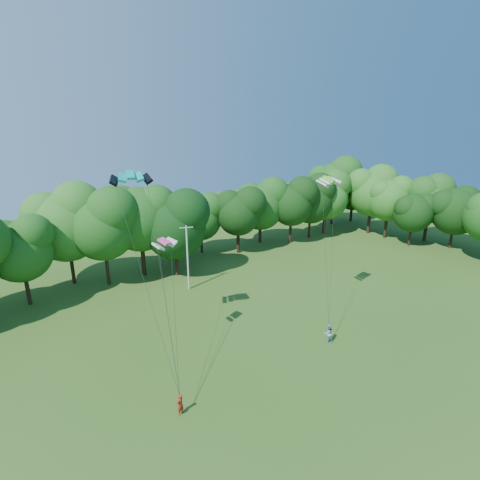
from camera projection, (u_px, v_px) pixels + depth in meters
ground at (376, 467)px, 22.10m from camera, size 160.00×160.00×0.00m
utility_pole at (188, 257)px, 44.32m from camera, size 1.51×0.66×7.98m
kite_flyer_left at (180, 404)px, 25.88m from camera, size 0.68×0.57×1.61m
kite_flyer_right at (328, 333)px, 34.40m from camera, size 1.08×0.98×1.80m
kite_teal at (130, 175)px, 29.48m from camera, size 3.43×2.27×0.63m
kite_green at (329, 179)px, 36.81m from camera, size 2.99×1.70×0.59m
kite_pink at (164, 241)px, 30.01m from camera, size 2.25×1.57×0.42m
tree_back_center at (174, 217)px, 47.31m from camera, size 8.77×8.77×12.76m
tree_back_east at (326, 194)px, 66.61m from camera, size 7.91×7.91×11.51m
tree_flank_east at (430, 200)px, 61.84m from camera, size 7.70×7.70×11.19m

